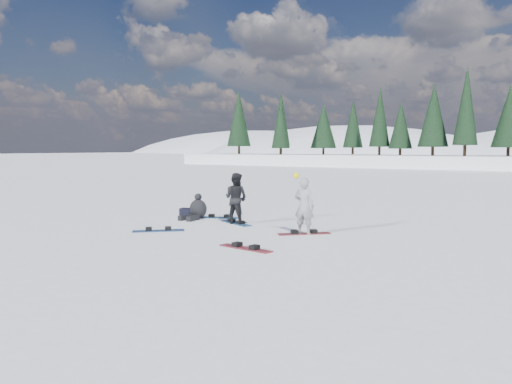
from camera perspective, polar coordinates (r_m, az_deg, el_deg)
ground at (r=13.32m, az=1.75°, el=-5.51°), size 420.00×420.00×0.00m
snowboarder_woman at (r=14.14m, az=5.52°, el=-1.55°), size 0.61×0.42×1.76m
snowboarder_man at (r=16.07m, az=-2.31°, el=-0.73°), size 0.82×0.65×1.65m
seated_rider at (r=17.33m, az=-6.74°, el=-1.96°), size 0.63×1.03×0.88m
gear_bag at (r=18.00m, az=-7.93°, el=-2.31°), size 0.51×0.40×0.30m
snowboard_woman at (r=14.26m, az=5.51°, el=-4.77°), size 1.29×1.22×0.03m
snowboard_man at (r=16.17m, az=-2.30°, el=-3.59°), size 1.49×0.86×0.03m
snowboard_loose_a at (r=14.97m, az=-11.09°, el=-4.37°), size 1.28×1.24×0.03m
snowboard_loose_b at (r=12.16m, az=-1.19°, el=-6.46°), size 1.52×0.46×0.03m
snowboard_loose_c at (r=17.52m, az=-4.21°, el=-2.93°), size 1.50×0.82×0.03m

